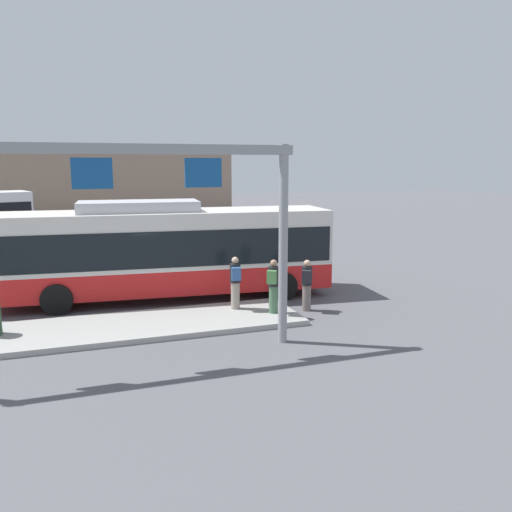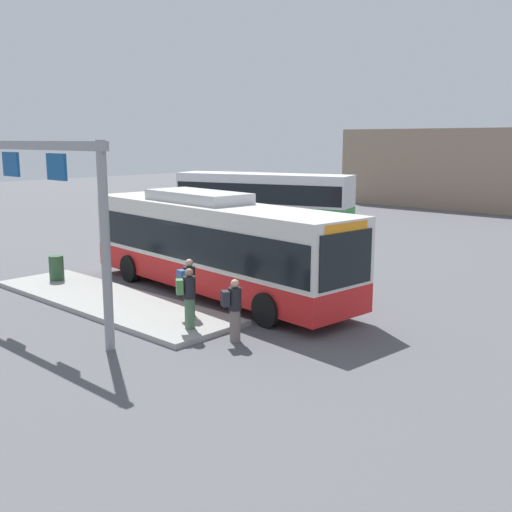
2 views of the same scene
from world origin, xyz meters
name	(u,v)px [view 1 (image 1 of 2)]	position (x,y,z in m)	size (l,w,h in m)	color
ground_plane	(167,298)	(0.00, 0.00, 0.00)	(120.00, 120.00, 0.00)	#56565B
platform_curb	(131,327)	(-1.60, -3.17, 0.08)	(10.00, 2.80, 0.16)	#9E9E99
bus_main	(165,248)	(-0.01, 0.00, 1.81)	(11.65, 3.57, 3.46)	red
person_boarding	(273,285)	(2.68, -3.48, 1.05)	(0.55, 0.60, 1.67)	#476B4C
person_waiting_near	(307,284)	(3.99, -3.08, 0.89)	(0.52, 0.60, 1.67)	slate
person_waiting_mid	(235,281)	(1.72, -2.64, 1.05)	(0.39, 0.56, 1.67)	gray
platform_sign_gantry	(94,206)	(-2.56, -5.62, 3.78)	(9.74, 0.24, 5.20)	gray
station_building	(82,182)	(-1.78, 32.77, 3.01)	(25.89, 8.00, 6.01)	gray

